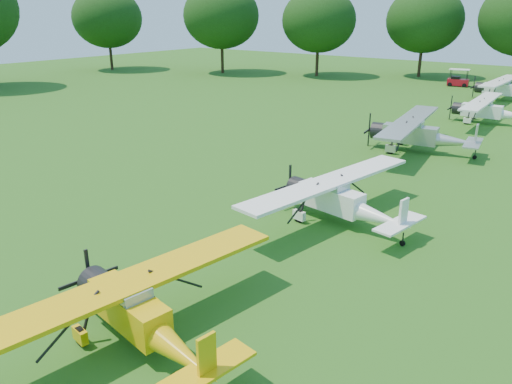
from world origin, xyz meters
TOP-DOWN VIEW (x-y plane):
  - ground at (0.00, 0.00)m, footprint 160.00×160.00m
  - tree_belt at (3.57, 0.16)m, footprint 137.36×130.27m
  - aircraft_2 at (1.36, -8.03)m, footprint 6.50×10.31m
  - aircraft_3 at (1.55, 3.26)m, footprint 6.68×10.58m
  - aircraft_4 at (-0.07, 17.12)m, footprint 7.48×11.86m
  - aircraft_5 at (1.31, 29.43)m, footprint 6.66×10.61m
  - aircraft_6 at (-0.16, 42.60)m, footprint 7.27×11.54m
  - golf_cart at (-7.45, 50.33)m, footprint 2.69×1.91m

SIDE VIEW (x-z plane):
  - ground at x=0.00m, z-range 0.00..0.00m
  - golf_cart at x=-7.45m, z-range -0.35..1.76m
  - aircraft_2 at x=1.36m, z-range 0.17..2.19m
  - aircraft_3 at x=1.55m, z-range 0.18..2.25m
  - aircraft_5 at x=1.31m, z-range 0.18..2.27m
  - aircraft_6 at x=-0.16m, z-range 0.19..2.48m
  - aircraft_4 at x=-0.07m, z-range 0.20..2.52m
  - tree_belt at x=3.57m, z-range 0.77..15.29m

